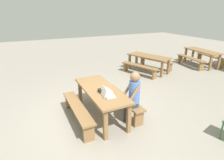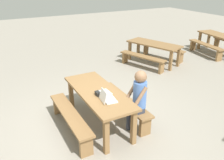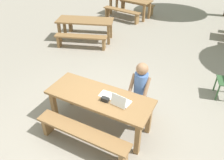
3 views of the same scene
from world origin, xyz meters
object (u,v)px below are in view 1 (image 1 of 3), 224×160
laptop (107,94)px  person_seated (133,94)px  picnic_table_front (101,93)px  small_pouch (100,91)px  picnic_table_distant (202,53)px  picnic_table_mid (148,58)px

laptop → person_seated: bearing=-94.7°
picnic_table_front → small_pouch: bearing=-25.8°
picnic_table_front → laptop: bearing=-3.1°
picnic_table_front → person_seated: person_seated is taller
picnic_table_front → picnic_table_distant: (-2.20, 6.43, -0.01)m
picnic_table_front → laptop: (0.46, -0.02, 0.17)m
small_pouch → picnic_table_mid: (-2.74, 3.49, -0.19)m
picnic_table_front → small_pouch: size_ratio=14.05×
person_seated → picnic_table_mid: size_ratio=0.63×
small_pouch → picnic_table_distant: small_pouch is taller
picnic_table_front → laptop: 0.49m
laptop → small_pouch: laptop is taller
picnic_table_mid → picnic_table_distant: (0.36, 3.02, 0.03)m
small_pouch → picnic_table_distant: bearing=110.0°
picnic_table_distant → picnic_table_front: bearing=-63.3°
picnic_table_front → picnic_table_mid: (-2.56, 3.40, -0.04)m
person_seated → picnic_table_distant: size_ratio=0.66×
picnic_table_front → laptop: size_ratio=6.29×
person_seated → laptop: bearing=-101.4°
laptop → picnic_table_mid: 4.57m
small_pouch → picnic_table_distant: 6.93m
person_seated → small_pouch: bearing=-121.1°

